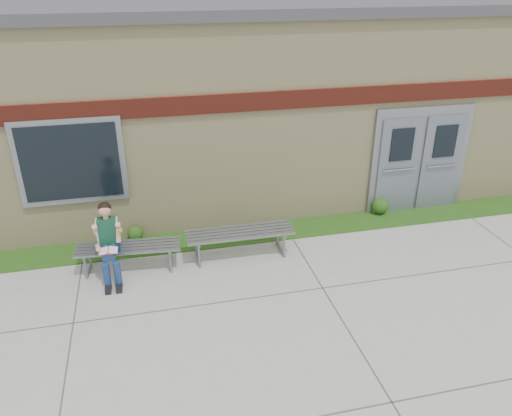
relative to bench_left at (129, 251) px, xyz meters
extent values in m
plane|color=#9E9E99|center=(2.14, -1.85, -0.36)|extent=(80.00, 80.00, 0.00)
cube|color=#224712|center=(2.14, 0.75, -0.35)|extent=(16.00, 0.80, 0.02)
cube|color=beige|center=(2.14, 4.15, 1.64)|extent=(16.00, 6.00, 4.00)
cube|color=#3F3F42|center=(2.14, 4.15, 3.74)|extent=(16.20, 6.20, 0.20)
cube|color=maroon|center=(2.14, 1.12, 2.24)|extent=(16.00, 0.06, 0.35)
cube|color=slate|center=(-0.86, 1.11, 1.34)|extent=(1.90, 0.08, 1.60)
cube|color=black|center=(-0.86, 1.07, 1.34)|extent=(1.70, 0.04, 1.40)
cube|color=slate|center=(6.14, 1.11, 0.79)|extent=(2.20, 0.08, 2.30)
cube|color=slate|center=(5.64, 1.06, 0.69)|extent=(0.92, 0.06, 2.10)
cube|color=slate|center=(6.64, 1.06, 0.69)|extent=(0.92, 0.06, 2.10)
cube|color=slate|center=(0.00, 0.00, 0.09)|extent=(1.83, 0.66, 0.03)
cube|color=slate|center=(-0.72, 0.00, -0.16)|extent=(0.09, 0.50, 0.41)
cube|color=slate|center=(0.72, 0.00, -0.16)|extent=(0.09, 0.50, 0.41)
cube|color=slate|center=(2.00, 0.00, 0.13)|extent=(1.97, 0.56, 0.04)
cube|color=slate|center=(1.21, 0.00, -0.14)|extent=(0.05, 0.55, 0.45)
cube|color=slate|center=(2.79, 0.00, -0.14)|extent=(0.05, 0.55, 0.45)
cube|color=navy|center=(-0.29, -0.05, 0.19)|extent=(0.34, 0.24, 0.16)
cube|color=#0F392B|center=(-0.29, -0.07, 0.49)|extent=(0.32, 0.20, 0.45)
sphere|color=#E3937D|center=(-0.29, -0.08, 0.88)|extent=(0.21, 0.21, 0.21)
sphere|color=black|center=(-0.29, -0.06, 0.90)|extent=(0.22, 0.22, 0.22)
cylinder|color=navy|center=(-0.38, -0.30, 0.20)|extent=(0.15, 0.41, 0.15)
cylinder|color=navy|center=(-0.20, -0.31, 0.20)|extent=(0.15, 0.41, 0.15)
cylinder|color=navy|center=(-0.36, -0.54, -0.11)|extent=(0.12, 0.12, 0.49)
cylinder|color=navy|center=(-0.19, -0.54, -0.11)|extent=(0.12, 0.12, 0.49)
cube|color=black|center=(-0.36, -0.61, -0.31)|extent=(0.10, 0.26, 0.10)
cube|color=black|center=(-0.19, -0.61, -0.31)|extent=(0.10, 0.26, 0.10)
cylinder|color=#E3937D|center=(-0.48, -0.13, 0.55)|extent=(0.09, 0.22, 0.26)
cylinder|color=#E3937D|center=(-0.10, -0.13, 0.55)|extent=(0.09, 0.22, 0.26)
cube|color=white|center=(-0.29, -0.42, 0.30)|extent=(0.31, 0.22, 0.01)
cube|color=#C54A4C|center=(-0.29, -0.42, 0.29)|extent=(0.31, 0.23, 0.01)
sphere|color=#72AA2D|center=(-0.08, -0.27, 0.56)|extent=(0.08, 0.08, 0.08)
sphere|color=#224712|center=(0.11, 1.00, -0.19)|extent=(0.30, 0.30, 0.30)
sphere|color=#224712|center=(5.29, 1.00, -0.16)|extent=(0.36, 0.36, 0.36)
camera|label=1|loc=(0.47, -7.85, 4.53)|focal=35.00mm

